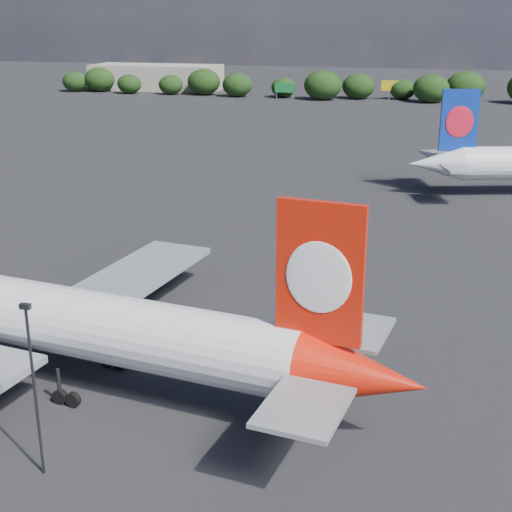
# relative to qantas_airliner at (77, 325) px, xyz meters

# --- Properties ---
(ground) EXTENTS (500.00, 500.00, 0.00)m
(ground) POSITION_rel_qantas_airliner_xyz_m (-5.42, 54.44, -4.41)
(ground) COLOR black
(ground) RESTS_ON ground
(qantas_airliner) EXTENTS (44.35, 42.28, 14.47)m
(qantas_airliner) POSITION_rel_qantas_airliner_xyz_m (0.00, 0.00, 0.00)
(qantas_airliner) COLOR white
(qantas_airliner) RESTS_ON ground
(apron_lamp_post) EXTENTS (0.55, 0.30, 10.08)m
(apron_lamp_post) POSITION_rel_qantas_airliner_xyz_m (2.71, -9.62, 1.27)
(apron_lamp_post) COLOR black
(apron_lamp_post) RESTS_ON ground
(terminal_building) EXTENTS (42.00, 16.00, 8.00)m
(terminal_building) POSITION_rel_qantas_airliner_xyz_m (-70.42, 186.44, -0.41)
(terminal_building) COLOR gray
(terminal_building) RESTS_ON ground
(highway_sign) EXTENTS (6.00, 0.30, 4.50)m
(highway_sign) POSITION_rel_qantas_airliner_xyz_m (-23.42, 170.44, -1.28)
(highway_sign) COLOR #15692E
(highway_sign) RESTS_ON ground
(billboard_yellow) EXTENTS (5.00, 0.30, 5.50)m
(billboard_yellow) POSITION_rel_qantas_airliner_xyz_m (6.58, 176.44, -0.54)
(billboard_yellow) COLOR gold
(billboard_yellow) RESTS_ON ground
(horizon_treeline) EXTENTS (199.37, 16.28, 9.29)m
(horizon_treeline) POSITION_rel_qantas_airliner_xyz_m (10.27, 174.31, -0.51)
(horizon_treeline) COLOR black
(horizon_treeline) RESTS_ON ground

